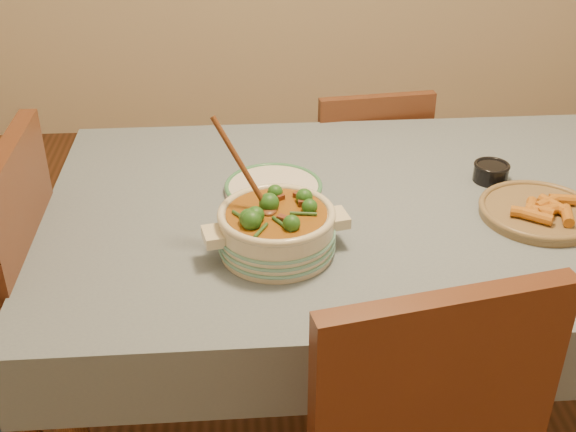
{
  "coord_description": "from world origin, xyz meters",
  "views": [
    {
      "loc": [
        -0.34,
        -1.6,
        1.68
      ],
      "look_at": [
        -0.23,
        -0.2,
        0.85
      ],
      "focal_mm": 45.0,
      "sensor_mm": 36.0,
      "label": 1
    }
  ],
  "objects_px": {
    "chair_far": "(364,180)",
    "condiment_bowl": "(491,171)",
    "fried_plate": "(539,210)",
    "white_plate": "(273,187)",
    "dining_table": "(370,233)",
    "stew_casserole": "(276,227)"
  },
  "relations": [
    {
      "from": "chair_far",
      "to": "condiment_bowl",
      "type": "bearing_deg",
      "value": 106.71
    },
    {
      "from": "condiment_bowl",
      "to": "fried_plate",
      "type": "height_order",
      "value": "condiment_bowl"
    },
    {
      "from": "white_plate",
      "to": "chair_far",
      "type": "distance_m",
      "value": 0.75
    },
    {
      "from": "dining_table",
      "to": "white_plate",
      "type": "height_order",
      "value": "white_plate"
    },
    {
      "from": "dining_table",
      "to": "condiment_bowl",
      "type": "xyz_separation_m",
      "value": [
        0.34,
        0.1,
        0.12
      ]
    },
    {
      "from": "stew_casserole",
      "to": "chair_far",
      "type": "height_order",
      "value": "stew_casserole"
    },
    {
      "from": "condiment_bowl",
      "to": "chair_far",
      "type": "height_order",
      "value": "chair_far"
    },
    {
      "from": "dining_table",
      "to": "chair_far",
      "type": "xyz_separation_m",
      "value": [
        0.1,
        0.67,
        -0.19
      ]
    },
    {
      "from": "condiment_bowl",
      "to": "fried_plate",
      "type": "xyz_separation_m",
      "value": [
        0.06,
        -0.2,
        -0.01
      ]
    },
    {
      "from": "dining_table",
      "to": "fried_plate",
      "type": "bearing_deg",
      "value": -13.36
    },
    {
      "from": "stew_casserole",
      "to": "fried_plate",
      "type": "xyz_separation_m",
      "value": [
        0.66,
        0.11,
        -0.05
      ]
    },
    {
      "from": "dining_table",
      "to": "white_plate",
      "type": "relative_size",
      "value": 6.07
    },
    {
      "from": "chair_far",
      "to": "stew_casserole",
      "type": "bearing_deg",
      "value": 61.22
    },
    {
      "from": "stew_casserole",
      "to": "fried_plate",
      "type": "height_order",
      "value": "stew_casserole"
    },
    {
      "from": "white_plate",
      "to": "condiment_bowl",
      "type": "bearing_deg",
      "value": 1.65
    },
    {
      "from": "condiment_bowl",
      "to": "chair_far",
      "type": "xyz_separation_m",
      "value": [
        -0.24,
        0.57,
        -0.31
      ]
    },
    {
      "from": "chair_far",
      "to": "white_plate",
      "type": "bearing_deg",
      "value": 52.48
    },
    {
      "from": "stew_casserole",
      "to": "chair_far",
      "type": "relative_size",
      "value": 0.41
    },
    {
      "from": "stew_casserole",
      "to": "chair_far",
      "type": "bearing_deg",
      "value": 67.39
    },
    {
      "from": "condiment_bowl",
      "to": "chair_far",
      "type": "distance_m",
      "value": 0.69
    },
    {
      "from": "white_plate",
      "to": "chair_far",
      "type": "height_order",
      "value": "chair_far"
    },
    {
      "from": "fried_plate",
      "to": "dining_table",
      "type": "bearing_deg",
      "value": 166.64
    }
  ]
}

